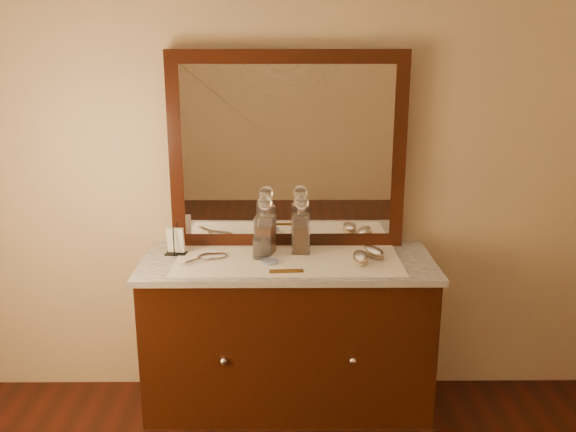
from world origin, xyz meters
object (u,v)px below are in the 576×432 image
object	(u,v)px
napkin_rack	(176,242)
brush_near	(361,258)
brush_far	(374,252)
hand_mirror_inner	(215,256)
decanter_right	(301,230)
mirror_frame	(287,151)
pin_dish	(270,262)
hand_mirror_outer	(205,257)
comb	(286,271)
decanter_left	(265,231)
dresser_cabinet	(288,340)

from	to	relation	value
napkin_rack	brush_near	xyz separation A→B (m)	(0.91, -0.13, -0.04)
brush_near	brush_far	world-z (taller)	brush_near
hand_mirror_inner	brush_far	bearing A→B (deg)	1.36
decanter_right	hand_mirror_inner	distance (m)	0.45
mirror_frame	pin_dish	bearing A→B (deg)	-105.89
hand_mirror_outer	comb	bearing A→B (deg)	-24.22
pin_dish	decanter_left	bearing A→B (deg)	99.30
brush_far	decanter_left	bearing A→B (deg)	173.09
brush_near	hand_mirror_outer	world-z (taller)	brush_near
comb	hand_mirror_inner	distance (m)	0.40
mirror_frame	decanter_right	xyz separation A→B (m)	(0.07, -0.14, -0.38)
dresser_cabinet	mirror_frame	world-z (taller)	mirror_frame
decanter_right	brush_far	world-z (taller)	decanter_right
hand_mirror_outer	hand_mirror_inner	xyz separation A→B (m)	(0.05, 0.02, -0.00)
brush_near	pin_dish	bearing A→B (deg)	-178.41
brush_near	hand_mirror_outer	xyz separation A→B (m)	(-0.76, 0.05, -0.01)
decanter_left	brush_far	bearing A→B (deg)	-6.91
dresser_cabinet	mirror_frame	distance (m)	0.97
pin_dish	brush_near	distance (m)	0.44
pin_dish	hand_mirror_inner	distance (m)	0.28
mirror_frame	pin_dish	xyz separation A→B (m)	(-0.09, -0.31, -0.49)
mirror_frame	napkin_rack	distance (m)	0.73
brush_near	hand_mirror_inner	world-z (taller)	brush_near
napkin_rack	mirror_frame	bearing A→B (deg)	15.94
hand_mirror_inner	decanter_right	bearing A→B (deg)	11.41
pin_dish	hand_mirror_outer	bearing A→B (deg)	169.36
decanter_left	hand_mirror_inner	xyz separation A→B (m)	(-0.25, -0.08, -0.11)
dresser_cabinet	decanter_left	xyz separation A→B (m)	(-0.11, 0.10, 0.56)
pin_dish	decanter_left	world-z (taller)	decanter_left
brush_near	hand_mirror_inner	distance (m)	0.72
dresser_cabinet	brush_near	size ratio (longest dim) A/B	8.49
hand_mirror_inner	hand_mirror_outer	bearing A→B (deg)	-161.68
pin_dish	napkin_rack	size ratio (longest dim) A/B	0.54
decanter_left	brush_far	world-z (taller)	decanter_left
hand_mirror_outer	dresser_cabinet	bearing A→B (deg)	0.32
napkin_rack	brush_near	bearing A→B (deg)	-8.37
brush_near	decanter_right	bearing A→B (deg)	152.07
mirror_frame	hand_mirror_inner	distance (m)	0.65
pin_dish	brush_near	bearing A→B (deg)	1.59
napkin_rack	decanter_left	size ratio (longest dim) A/B	0.53
decanter_right	comb	bearing A→B (deg)	-104.98
pin_dish	hand_mirror_inner	xyz separation A→B (m)	(-0.27, 0.08, 0.00)
dresser_cabinet	comb	distance (m)	0.48
decanter_left	dresser_cabinet	bearing A→B (deg)	-40.68
mirror_frame	napkin_rack	world-z (taller)	mirror_frame
mirror_frame	hand_mirror_outer	xyz separation A→B (m)	(-0.41, -0.25, -0.49)
dresser_cabinet	decanter_right	size ratio (longest dim) A/B	4.66
pin_dish	comb	xyz separation A→B (m)	(0.08, -0.12, -0.00)
hand_mirror_inner	comb	bearing A→B (deg)	-29.03
hand_mirror_outer	decanter_right	bearing A→B (deg)	12.12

